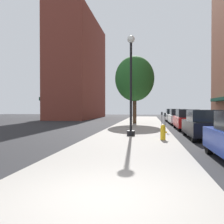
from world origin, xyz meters
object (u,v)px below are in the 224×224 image
(car_red, at_px, (187,120))
(car_silver, at_px, (173,115))
(fire_hydrant, at_px, (163,132))
(tree_near, at_px, (135,79))
(car_black, at_px, (203,125))
(lamppost, at_px, (131,83))
(parking_meter_far, at_px, (162,118))
(parking_meter_near, at_px, (165,120))
(car_white, at_px, (178,117))

(car_red, distance_m, car_silver, 12.07)
(fire_hydrant, distance_m, tree_near, 14.33)
(fire_hydrant, xyz_separation_m, car_black, (2.33, 1.70, 0.29))
(lamppost, distance_m, parking_meter_far, 7.52)
(parking_meter_near, relative_size, car_red, 0.30)
(parking_meter_far, bearing_deg, lamppost, -107.44)
(parking_meter_far, distance_m, car_silver, 11.48)
(car_black, relative_size, car_white, 1.00)
(lamppost, relative_size, car_black, 1.37)
(parking_meter_near, bearing_deg, car_black, -54.55)
(parking_meter_far, bearing_deg, car_white, 69.93)
(car_silver, bearing_deg, tree_near, -126.78)
(parking_meter_far, bearing_deg, parking_meter_near, -90.00)
(parking_meter_near, relative_size, parking_meter_far, 1.00)
(lamppost, height_order, car_silver, lamppost)
(car_black, xyz_separation_m, car_red, (0.00, 6.01, 0.00))
(tree_near, bearing_deg, fire_hydrant, -80.61)
(fire_hydrant, relative_size, car_white, 0.18)
(fire_hydrant, height_order, parking_meter_far, parking_meter_far)
(fire_hydrant, relative_size, car_black, 0.18)
(lamppost, relative_size, tree_near, 0.82)
(tree_near, distance_m, car_red, 8.40)
(parking_meter_near, xyz_separation_m, car_silver, (1.95, 15.34, -0.14))
(lamppost, xyz_separation_m, car_white, (4.10, 12.18, -2.39))
(car_black, xyz_separation_m, car_silver, (0.00, 18.08, 0.00))
(parking_meter_far, height_order, tree_near, tree_near)
(parking_meter_far, bearing_deg, tree_near, 117.56)
(lamppost, xyz_separation_m, fire_hydrant, (1.77, -1.63, -2.68))
(car_silver, bearing_deg, parking_meter_far, -100.73)
(fire_hydrant, xyz_separation_m, car_white, (2.33, 13.81, 0.29))
(fire_hydrant, distance_m, car_silver, 19.92)
(parking_meter_far, height_order, car_white, car_white)
(car_silver, bearing_deg, parking_meter_near, -98.19)
(car_white, relative_size, car_silver, 1.00)
(tree_near, xyz_separation_m, car_silver, (4.56, 6.31, -4.08))
(parking_meter_far, xyz_separation_m, tree_near, (-2.61, 5.00, 3.94))
(lamppost, relative_size, parking_meter_far, 4.50)
(fire_hydrant, height_order, car_black, car_black)
(lamppost, distance_m, car_silver, 18.77)
(tree_near, xyz_separation_m, car_white, (4.56, 0.34, -4.08))
(parking_meter_far, height_order, car_silver, car_silver)
(lamppost, bearing_deg, tree_near, 92.22)
(parking_meter_near, relative_size, car_white, 0.30)
(tree_near, bearing_deg, car_silver, 54.17)
(car_black, bearing_deg, car_silver, 89.63)
(parking_meter_near, height_order, car_red, car_red)
(fire_hydrant, distance_m, car_black, 2.90)
(parking_meter_near, xyz_separation_m, tree_near, (-2.61, 9.03, 3.94))
(parking_meter_near, relative_size, car_silver, 0.30)
(lamppost, bearing_deg, car_white, 71.40)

